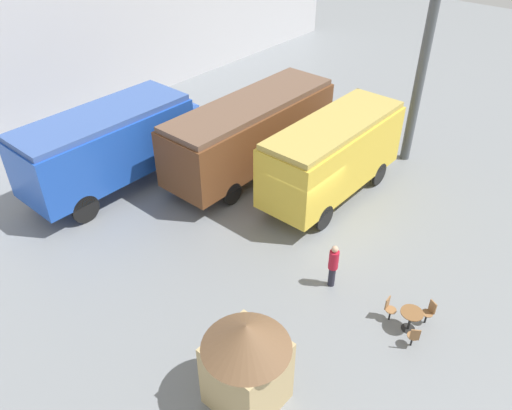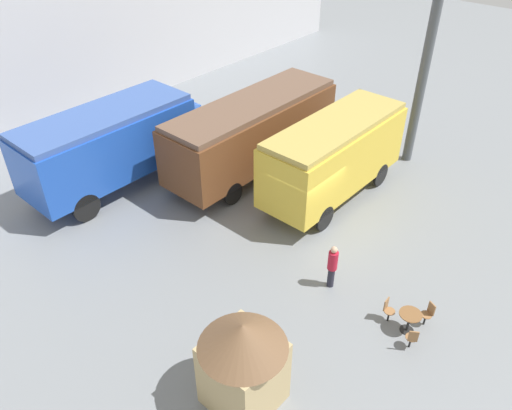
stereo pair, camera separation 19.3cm
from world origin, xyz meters
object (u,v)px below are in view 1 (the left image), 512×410
streamlined_locomotive (119,139)px  cafe_chair_0 (389,307)px  passenger_coach_wooden (251,130)px  passenger_coach_vintage (333,153)px  visitor_person (333,264)px  cafe_table_near (411,317)px  ticket_kiosk (247,360)px

streamlined_locomotive → cafe_chair_0: streamlined_locomotive is taller
passenger_coach_wooden → passenger_coach_vintage: passenger_coach_vintage is taller
passenger_coach_wooden → visitor_person: bearing=-119.1°
cafe_table_near → cafe_chair_0: cafe_chair_0 is taller
streamlined_locomotive → ticket_kiosk: 12.62m
passenger_coach_vintage → cafe_chair_0: bearing=-130.8°
cafe_table_near → visitor_person: visitor_person is taller
cafe_table_near → visitor_person: bearing=89.1°
passenger_coach_vintage → cafe_table_near: (-4.68, -6.20, -1.54)m
passenger_coach_vintage → cafe_table_near: bearing=-127.1°
passenger_coach_wooden → cafe_chair_0: size_ratio=10.34×
cafe_table_near → cafe_chair_0: (-0.05, 0.73, -0.04)m
cafe_chair_0 → visitor_person: bearing=173.8°
streamlined_locomotive → passenger_coach_wooden: 5.86m
streamlined_locomotive → visitor_person: streamlined_locomotive is taller
streamlined_locomotive → cafe_chair_0: size_ratio=10.68×
cafe_chair_0 → ticket_kiosk: bearing=-110.0°
ticket_kiosk → passenger_coach_wooden: bearing=40.8°
passenger_coach_vintage → visitor_person: (-4.63, -3.23, -1.13)m
visitor_person → ticket_kiosk: (-5.24, -0.75, 0.72)m
streamlined_locomotive → cafe_chair_0: bearing=-88.2°
cafe_table_near → ticket_kiosk: 5.76m
passenger_coach_wooden → cafe_chair_0: 10.47m
passenger_coach_wooden → passenger_coach_vintage: (0.59, -4.02, 0.05)m
streamlined_locomotive → cafe_table_near: size_ratio=12.39×
cafe_table_near → ticket_kiosk: ticket_kiosk is taller
passenger_coach_vintage → passenger_coach_wooden: bearing=98.4°
passenger_coach_vintage → visitor_person: size_ratio=4.14×
passenger_coach_wooden → ticket_kiosk: (-9.28, -8.00, -0.36)m
streamlined_locomotive → passenger_coach_wooden: bearing=-39.0°
passenger_coach_wooden → cafe_chair_0: (-4.13, -9.49, -1.52)m
passenger_coach_wooden → cafe_table_near: (-4.09, -10.22, -1.49)m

